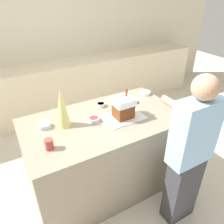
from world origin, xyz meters
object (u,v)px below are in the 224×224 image
at_px(baking_tray, 123,117).
at_px(candy_bowl_near_tray_left, 101,105).
at_px(candy_bowl_far_left, 44,125).
at_px(cookbook, 130,102).
at_px(person, 189,155).
at_px(decorative_tree, 62,108).
at_px(candy_bowl_behind_tray, 145,93).
at_px(mug, 49,144).
at_px(gingerbread_house, 123,107).
at_px(candy_bowl_beside_tree, 94,119).

bearing_deg(baking_tray, candy_bowl_near_tray_left, 106.00).
distance_m(candy_bowl_far_left, cookbook, 1.03).
bearing_deg(person, decorative_tree, 134.76).
bearing_deg(candy_bowl_behind_tray, mug, -161.29).
distance_m(cookbook, mug, 1.14).
xyz_separation_m(gingerbread_house, candy_bowl_far_left, (-0.78, 0.23, -0.10)).
bearing_deg(gingerbread_house, candy_bowl_beside_tree, 163.98).
relative_size(baking_tray, cookbook, 2.54).
bearing_deg(gingerbread_house, candy_bowl_far_left, 163.86).
distance_m(decorative_tree, candy_bowl_beside_tree, 0.35).
distance_m(candy_bowl_far_left, candy_bowl_beside_tree, 0.50).
relative_size(gingerbread_house, person, 0.19).
bearing_deg(candy_bowl_far_left, candy_bowl_behind_tray, 4.85).
bearing_deg(mug, gingerbread_house, 8.69).
relative_size(candy_bowl_beside_tree, person, 0.07).
height_order(candy_bowl_behind_tray, cookbook, candy_bowl_behind_tray).
bearing_deg(cookbook, candy_bowl_near_tray_left, 165.81).
xyz_separation_m(candy_bowl_beside_tree, person, (0.57, -0.79, -0.12)).
distance_m(candy_bowl_behind_tray, candy_bowl_far_left, 1.33).
relative_size(baking_tray, mug, 4.42).
xyz_separation_m(baking_tray, candy_bowl_behind_tray, (0.55, 0.34, 0.02)).
bearing_deg(candy_bowl_beside_tree, candy_bowl_near_tray_left, 49.79).
height_order(decorative_tree, cookbook, decorative_tree).
bearing_deg(candy_bowl_behind_tray, gingerbread_house, -148.25).
xyz_separation_m(gingerbread_house, decorative_tree, (-0.60, 0.16, 0.08)).
height_order(candy_bowl_near_tray_left, cookbook, candy_bowl_near_tray_left).
xyz_separation_m(candy_bowl_beside_tree, cookbook, (0.55, 0.16, -0.01)).
distance_m(candy_bowl_behind_tray, cookbook, 0.31).
height_order(baking_tray, candy_bowl_near_tray_left, candy_bowl_near_tray_left).
bearing_deg(candy_bowl_far_left, cookbook, 1.05).
relative_size(gingerbread_house, candy_bowl_near_tray_left, 3.08).
xyz_separation_m(baking_tray, candy_bowl_far_left, (-0.78, 0.23, 0.02)).
bearing_deg(cookbook, decorative_tree, -174.49).
bearing_deg(candy_bowl_behind_tray, candy_bowl_beside_tree, -163.52).
xyz_separation_m(candy_bowl_behind_tray, candy_bowl_near_tray_left, (-0.64, -0.01, -0.00)).
bearing_deg(person, mug, 152.00).
bearing_deg(mug, candy_bowl_near_tray_left, 32.17).
xyz_separation_m(candy_bowl_behind_tray, person, (-0.28, -1.04, -0.12)).
relative_size(candy_bowl_far_left, candy_bowl_beside_tree, 1.08).
height_order(candy_bowl_far_left, candy_bowl_near_tray_left, candy_bowl_far_left).
bearing_deg(gingerbread_house, cookbook, 44.26).
height_order(baking_tray, decorative_tree, decorative_tree).
distance_m(decorative_tree, cookbook, 0.87).
relative_size(candy_bowl_far_left, candy_bowl_near_tray_left, 1.28).
bearing_deg(cookbook, candy_bowl_far_left, -178.95).
relative_size(decorative_tree, candy_bowl_beside_tree, 3.50).
bearing_deg(mug, baking_tray, 8.68).
xyz_separation_m(decorative_tree, cookbook, (0.85, 0.08, -0.19)).
relative_size(candy_bowl_behind_tray, candy_bowl_far_left, 1.03).
bearing_deg(candy_bowl_beside_tree, person, -54.44).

